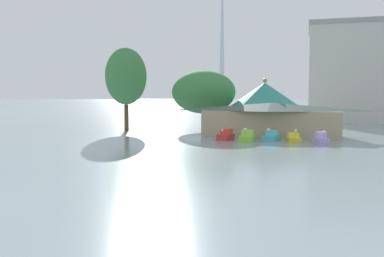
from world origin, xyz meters
The scene contains 11 objects.
pedal_boat_red centered at (8.26, 37.21, 0.59)m, with size 2.10×2.97×1.54m.
pedal_boat_lime centered at (11.36, 35.85, 0.60)m, with size 1.88×2.79×1.88m.
pedal_boat_cyan centered at (14.25, 37.72, 0.56)m, with size 2.19×2.72×1.72m.
pedal_boat_yellow centered at (17.10, 37.55, 0.46)m, with size 2.13×3.09×1.71m.
pedal_boat_lavender centered at (20.43, 35.57, 0.60)m, with size 2.02×2.65×1.73m.
boathouse centered at (13.59, 43.93, 2.55)m, with size 20.95×6.71×4.90m.
green_roof_pavilion centered at (11.88, 52.28, 4.62)m, with size 11.30×11.30×8.80m.
shoreline_tree_tall_left centered at (-10.89, 47.42, 9.19)m, with size 6.95×6.95×14.03m.
shoreline_tree_mid centered at (1.50, 52.01, 6.58)m, with size 10.92×10.92×10.29m.
background_building_block centered at (30.97, 85.30, 11.20)m, with size 24.69×17.13×22.36m.
distant_broadcast_tower centered at (-49.80, 317.59, 72.76)m, with size 6.63×6.63×164.38m.
Camera 1 is at (18.76, -16.69, 5.77)m, focal length 38.44 mm.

